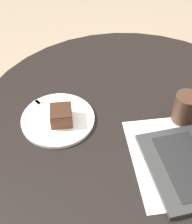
% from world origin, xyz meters
% --- Properties ---
extents(ground_plane, '(12.00, 12.00, 0.00)m').
position_xyz_m(ground_plane, '(0.00, 0.00, 0.00)').
color(ground_plane, gray).
extents(dining_table, '(1.17, 1.17, 0.71)m').
position_xyz_m(dining_table, '(0.00, 0.00, 0.57)').
color(dining_table, black).
rests_on(dining_table, ground_plane).
extents(paper_document, '(0.43, 0.40, 0.00)m').
position_xyz_m(paper_document, '(-0.21, -0.03, 0.72)').
color(paper_document, white).
rests_on(paper_document, dining_table).
extents(plate, '(0.26, 0.26, 0.01)m').
position_xyz_m(plate, '(0.12, 0.24, 0.72)').
color(plate, silver).
rests_on(plate, dining_table).
extents(cake_slice, '(0.10, 0.10, 0.05)m').
position_xyz_m(cake_slice, '(0.10, 0.24, 0.75)').
color(cake_slice, brown).
rests_on(cake_slice, plate).
extents(fork, '(0.17, 0.06, 0.00)m').
position_xyz_m(fork, '(0.18, 0.27, 0.73)').
color(fork, silver).
rests_on(fork, plate).
extents(coffee_glass, '(0.08, 0.08, 0.11)m').
position_xyz_m(coffee_glass, '(-0.08, -0.15, 0.77)').
color(coffee_glass, '#3D2619').
rests_on(coffee_glass, dining_table).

